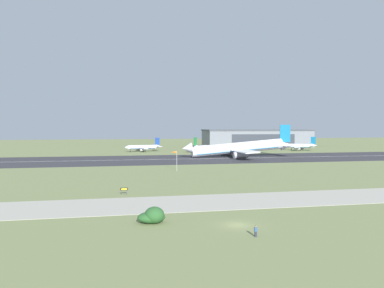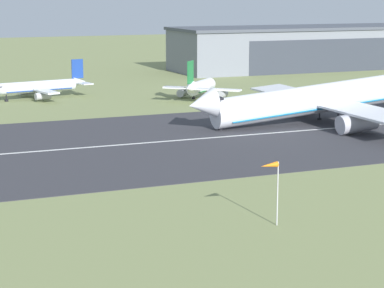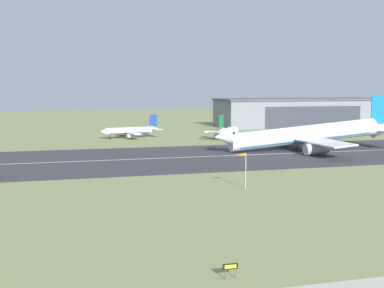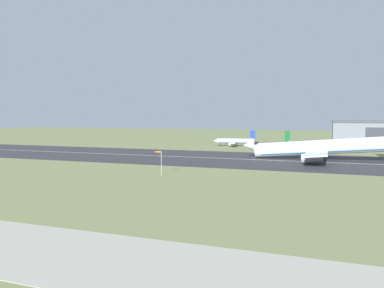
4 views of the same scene
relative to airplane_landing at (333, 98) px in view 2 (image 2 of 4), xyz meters
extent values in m
plane|color=#7A8451|center=(-43.41, -67.18, -4.80)|extent=(752.09, 752.09, 0.00)
cube|color=#333338|center=(-43.41, -5.71, -4.77)|extent=(512.09, 54.54, 0.06)
cube|color=silver|center=(-43.41, -5.71, -4.73)|extent=(460.88, 0.70, 0.01)
cube|color=slate|center=(47.02, 92.77, 1.65)|extent=(83.72, 26.13, 12.89)
cube|color=#424751|center=(47.02, 92.77, 8.54)|extent=(84.72, 27.13, 0.90)
cube|color=#2D333D|center=(47.02, 79.66, 0.36)|extent=(50.23, 0.12, 10.31)
cylinder|color=silver|center=(-0.39, 0.00, 0.18)|extent=(48.74, 5.76, 9.29)
cone|color=silver|center=(-27.03, 0.19, 0.18)|extent=(5.33, 5.45, 5.79)
cube|color=black|center=(-24.35, 0.17, 1.26)|extent=(1.16, 4.61, 0.53)
cube|color=#146B9E|center=(-0.39, 0.00, -1.31)|extent=(43.49, 5.45, 3.70)
cube|color=silver|center=(-1.26, 14.13, -0.77)|extent=(7.34, 22.88, 0.98)
cylinder|color=#A8A8B2|center=(-2.70, 12.32, -2.70)|extent=(7.31, 3.41, 3.91)
cube|color=silver|center=(-1.46, -14.11, -0.77)|extent=(7.34, 22.88, 0.98)
cylinder|color=#A8A8B2|center=(-2.88, -12.28, -2.70)|extent=(7.31, 3.41, 3.91)
cylinder|color=black|center=(-23.40, 0.16, -3.66)|extent=(0.24, 0.24, 2.27)
cylinder|color=black|center=(-23.40, 0.16, -4.58)|extent=(0.84, 0.84, 0.44)
cylinder|color=black|center=(-0.83, 3.25, -3.66)|extent=(0.24, 0.24, 2.27)
cylinder|color=black|center=(-0.83, 3.25, -4.58)|extent=(0.84, 0.84, 0.44)
cylinder|color=black|center=(-0.88, -3.24, -3.66)|extent=(0.24, 0.24, 2.27)
cylinder|color=black|center=(-0.88, -3.24, -4.58)|extent=(0.84, 0.84, 0.44)
cylinder|color=white|center=(-10.75, 38.92, -1.82)|extent=(10.02, 10.38, 2.98)
cone|color=white|center=(-5.91, 44.07, -1.82)|extent=(4.00, 3.99, 2.98)
cone|color=white|center=(-15.91, 33.45, -1.29)|extent=(4.40, 4.43, 2.68)
cube|color=black|center=(-6.92, 42.99, -1.23)|extent=(2.60, 2.53, 0.44)
cube|color=#1E7238|center=(-10.75, 38.92, -2.64)|extent=(9.13, 9.45, 0.20)
cube|color=white|center=(-6.61, 35.33, -2.34)|extent=(7.26, 7.02, 0.40)
cylinder|color=#A8A8B2|center=(-6.78, 36.08, -3.52)|extent=(3.99, 4.08, 1.84)
cube|color=white|center=(-14.58, 42.84, -2.34)|extent=(7.26, 7.02, 0.40)
cylinder|color=#A8A8B2|center=(-13.83, 42.71, -3.52)|extent=(3.99, 4.08, 1.84)
cube|color=#1E7238|center=(-15.54, 33.84, 2.19)|extent=(2.42, 2.55, 5.06)
cube|color=white|center=(-13.07, 30.97, -1.38)|extent=(5.26, 5.18, 0.24)
cube|color=white|center=(-18.55, 36.13, -1.38)|extent=(5.26, 5.18, 0.24)
cylinder|color=black|center=(-7.65, 42.22, -4.05)|extent=(0.24, 0.24, 1.49)
cylinder|color=black|center=(-7.65, 42.22, -4.58)|extent=(0.84, 0.84, 0.44)
cylinder|color=black|center=(-9.64, 37.50, -4.05)|extent=(0.24, 0.24, 1.49)
cylinder|color=black|center=(-9.64, 37.50, -4.58)|extent=(0.84, 0.84, 0.44)
cylinder|color=black|center=(-12.24, 39.95, -4.05)|extent=(0.24, 0.24, 1.49)
cylinder|color=black|center=(-12.24, 39.95, -4.58)|extent=(0.84, 0.84, 0.44)
cylinder|color=silver|center=(-45.80, 53.79, -1.89)|extent=(18.01, 5.88, 2.68)
cone|color=silver|center=(-35.46, 55.70, -1.41)|extent=(3.60, 2.96, 2.41)
cube|color=black|center=(-54.44, 52.19, -1.36)|extent=(1.50, 2.44, 0.44)
cube|color=navy|center=(-45.80, 53.79, -2.63)|extent=(16.24, 5.43, 0.20)
cube|color=silver|center=(-47.22, 59.47, -2.36)|extent=(4.41, 9.37, 0.40)
cylinder|color=#A8A8B2|center=(-47.64, 58.66, -3.44)|extent=(3.73, 2.27, 1.66)
cube|color=silver|center=(-45.09, 47.98, -2.36)|extent=(4.41, 9.37, 0.40)
cylinder|color=#A8A8B2|center=(-45.77, 48.58, -3.44)|extent=(3.73, 2.27, 1.66)
cube|color=navy|center=(-35.93, 55.62, 1.72)|extent=(2.92, 0.81, 4.55)
cube|color=silver|center=(-36.16, 59.02, -1.49)|extent=(3.25, 4.49, 0.24)
cube|color=silver|center=(-34.92, 52.36, -1.49)|extent=(3.25, 4.49, 0.24)
cylinder|color=black|center=(-53.38, 52.38, -4.02)|extent=(0.24, 0.24, 1.57)
cylinder|color=black|center=(-53.38, 52.38, -4.58)|extent=(0.84, 0.84, 0.44)
cylinder|color=black|center=(-45.95, 55.39, -4.02)|extent=(0.24, 0.24, 1.57)
cylinder|color=black|center=(-45.95, 55.39, -4.58)|extent=(0.84, 0.84, 0.44)
cylinder|color=black|center=(-45.37, 52.23, -4.02)|extent=(0.24, 0.24, 1.57)
cylinder|color=black|center=(-45.37, 52.23, -4.58)|extent=(0.84, 0.84, 0.44)
cylinder|color=#B7B7BC|center=(-40.93, -53.14, -1.33)|extent=(0.14, 0.14, 6.94)
cone|color=orange|center=(-42.11, -53.33, 1.89)|extent=(2.17, 0.93, 0.60)
camera|label=1|loc=(-62.36, -184.94, 10.81)|focal=35.00mm
camera|label=2|loc=(-78.09, -120.29, 19.37)|focal=70.00mm
camera|label=3|loc=(-79.02, -147.70, 14.85)|focal=50.00mm
camera|label=4|loc=(1.23, -146.00, 11.63)|focal=35.00mm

